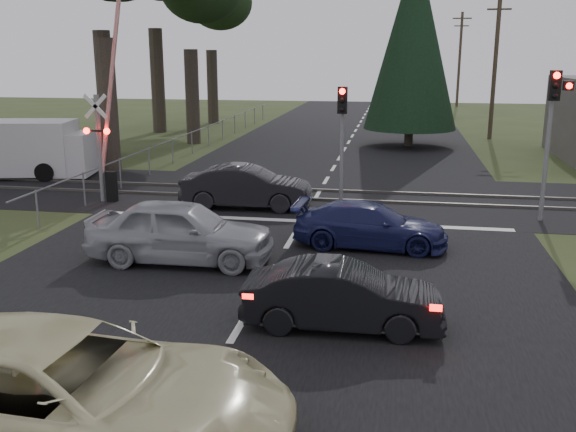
% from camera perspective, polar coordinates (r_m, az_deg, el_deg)
% --- Properties ---
extents(ground, '(120.00, 120.00, 0.00)m').
position_cam_1_polar(ground, '(12.80, -4.31, -9.76)').
color(ground, '#303C1B').
rests_on(ground, ground).
extents(road, '(14.00, 100.00, 0.01)m').
position_cam_1_polar(road, '(22.14, 1.94, 0.71)').
color(road, black).
rests_on(road, ground).
extents(rail_corridor, '(120.00, 8.00, 0.01)m').
position_cam_1_polar(rail_corridor, '(24.07, 2.60, 1.82)').
color(rail_corridor, black).
rests_on(rail_corridor, ground).
extents(stop_line, '(13.00, 0.35, 0.00)m').
position_cam_1_polar(stop_line, '(20.41, 1.25, -0.44)').
color(stop_line, silver).
rests_on(stop_line, ground).
extents(rail_near, '(120.00, 0.12, 0.10)m').
position_cam_1_polar(rail_near, '(23.29, 2.35, 1.51)').
color(rail_near, '#59544C').
rests_on(rail_near, ground).
extents(rail_far, '(120.00, 0.12, 0.10)m').
position_cam_1_polar(rail_far, '(24.84, 2.83, 2.31)').
color(rail_far, '#59544C').
rests_on(rail_far, ground).
extents(crossing_signal, '(1.62, 0.38, 6.96)m').
position_cam_1_polar(crossing_signal, '(23.65, -15.93, 6.11)').
color(crossing_signal, slate).
rests_on(crossing_signal, ground).
extents(traffic_signal_right, '(0.68, 0.48, 4.70)m').
position_cam_1_polar(traffic_signal_right, '(21.39, 22.49, 8.16)').
color(traffic_signal_right, slate).
rests_on(traffic_signal_right, ground).
extents(traffic_signal_center, '(0.32, 0.48, 4.10)m').
position_cam_1_polar(traffic_signal_center, '(22.21, 4.83, 8.06)').
color(traffic_signal_center, slate).
rests_on(traffic_signal_center, ground).
extents(utility_pole_mid, '(1.80, 0.26, 9.00)m').
position_cam_1_polar(utility_pole_mid, '(41.70, 17.95, 12.99)').
color(utility_pole_mid, '#4C3D2D').
rests_on(utility_pole_mid, ground).
extents(utility_pole_far, '(1.80, 0.26, 9.00)m').
position_cam_1_polar(utility_pole_far, '(66.56, 15.01, 13.44)').
color(utility_pole_far, '#4C3D2D').
rests_on(utility_pole_far, ground).
extents(conifer_tree, '(5.20, 5.20, 11.00)m').
position_cam_1_polar(conifer_tree, '(37.33, 11.07, 15.27)').
color(conifer_tree, '#473D33').
rests_on(conifer_tree, ground).
extents(fence_left, '(0.10, 36.00, 1.20)m').
position_cam_1_polar(fence_left, '(35.86, -7.76, 5.84)').
color(fence_left, slate).
rests_on(fence_left, ground).
extents(cream_coupe, '(6.25, 3.09, 1.70)m').
position_cam_1_polar(cream_coupe, '(9.23, -19.19, -14.74)').
color(cream_coupe, beige).
rests_on(cream_coupe, ground).
extents(dark_hatchback, '(3.89, 1.43, 1.27)m').
position_cam_1_polar(dark_hatchback, '(12.53, 4.89, -7.15)').
color(dark_hatchback, black).
rests_on(dark_hatchback, ground).
extents(silver_car, '(4.75, 1.96, 1.61)m').
position_cam_1_polar(silver_car, '(16.52, -9.50, -1.35)').
color(silver_car, '#95979D').
rests_on(silver_car, ground).
extents(blue_sedan, '(4.29, 1.91, 1.22)m').
position_cam_1_polar(blue_sedan, '(17.74, 7.32, -0.83)').
color(blue_sedan, '#191C4B').
rests_on(blue_sedan, ground).
extents(dark_car_far, '(4.49, 1.71, 1.46)m').
position_cam_1_polar(dark_car_far, '(22.08, -3.70, 2.58)').
color(dark_car_far, black).
rests_on(dark_car_far, ground).
extents(white_van, '(6.46, 3.28, 2.41)m').
position_cam_1_polar(white_van, '(29.81, -22.66, 5.53)').
color(white_van, silver).
rests_on(white_van, ground).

